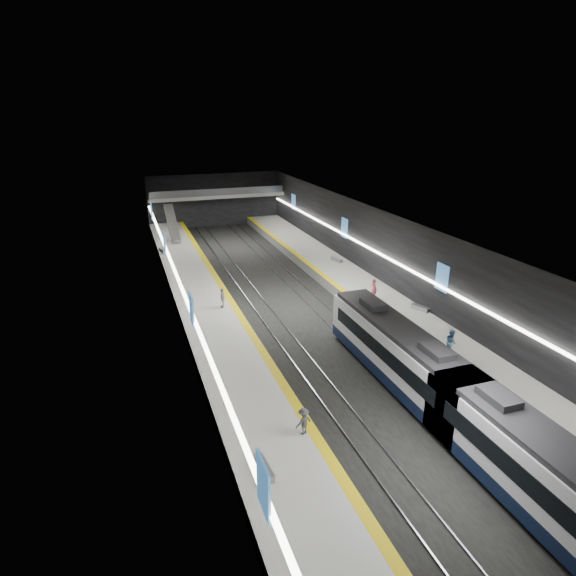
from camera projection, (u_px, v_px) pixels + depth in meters
name	position (u px, v px, depth m)	size (l,w,h in m)	color
ground	(291.00, 309.00, 43.86)	(70.00, 70.00, 0.00)	black
ceiling	(291.00, 222.00, 41.06)	(20.00, 70.00, 0.04)	beige
wall_left	(176.00, 279.00, 39.39)	(0.04, 70.00, 8.00)	black
wall_right	(391.00, 256.00, 45.54)	(0.04, 70.00, 8.00)	black
wall_back	(215.00, 200.00, 73.43)	(20.00, 0.04, 8.00)	black
platform_left	(209.00, 314.00, 41.38)	(5.00, 70.00, 1.00)	slate
tile_surface_left	(209.00, 309.00, 41.20)	(5.00, 70.00, 0.02)	#AFAFA9
tactile_strip_left	(234.00, 306.00, 41.87)	(0.60, 70.00, 0.02)	yellow
platform_right	(365.00, 294.00, 45.99)	(5.00, 70.00, 1.00)	slate
tile_surface_right	(365.00, 289.00, 45.81)	(5.00, 70.00, 0.02)	#AFAFA9
tactile_strip_right	(344.00, 291.00, 45.13)	(0.60, 70.00, 0.02)	yellow
rails	(291.00, 308.00, 43.84)	(6.52, 70.00, 0.12)	gray
train	(461.00, 404.00, 25.90)	(2.69, 27.46, 3.60)	black
ad_posters	(288.00, 258.00, 43.17)	(19.94, 53.50, 2.20)	#4485CC
cove_light_left	(179.00, 281.00, 39.52)	(0.25, 68.60, 0.12)	white
cove_light_right	(389.00, 258.00, 45.55)	(0.25, 68.60, 0.12)	white
mezzanine_bridge	(217.00, 196.00, 71.23)	(20.00, 3.00, 1.50)	gray
escalator	(172.00, 223.00, 63.54)	(1.20, 8.00, 0.60)	#99999E
bench_left_near	(263.00, 468.00, 22.64)	(0.50, 1.80, 0.44)	#99999E
bench_left_far	(163.00, 251.00, 57.43)	(0.47, 1.68, 0.41)	#99999E
bench_right_near	(420.00, 308.00, 40.91)	(0.44, 1.60, 0.39)	#99999E
bench_right_far	(337.00, 260.00, 54.01)	(0.45, 1.61, 0.39)	#99999E
passenger_right_a	(374.00, 290.00, 42.88)	(0.72, 0.47, 1.96)	#AE414D
passenger_right_b	(451.00, 342.00, 33.40)	(0.88, 0.69, 1.81)	#4B74A4
passenger_left_a	(222.00, 298.00, 41.32)	(1.01, 0.42, 1.73)	beige
passenger_left_b	(303.00, 421.00, 25.16)	(0.98, 0.56, 1.52)	#42424A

